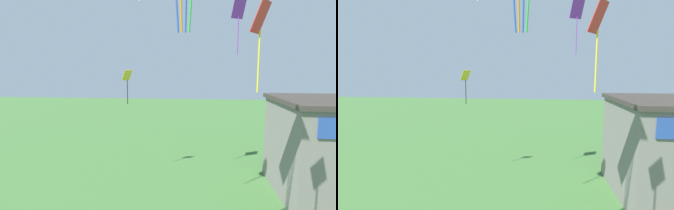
# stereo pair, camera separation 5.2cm
# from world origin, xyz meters

# --- Properties ---
(kite_red_diamond) EXTENTS (0.68, 0.77, 2.60)m
(kite_red_diamond) POSITION_xyz_m (2.99, 6.77, 7.99)
(kite_red_diamond) COLOR red
(kite_purple_streamer) EXTENTS (0.92, 0.74, 3.25)m
(kite_purple_streamer) POSITION_xyz_m (3.63, 15.04, 10.05)
(kite_purple_streamer) COLOR purple
(kite_yellow_diamond) EXTENTS (0.68, 0.68, 2.14)m
(kite_yellow_diamond) POSITION_xyz_m (-3.12, 15.01, 6.14)
(kite_yellow_diamond) COLOR yellow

